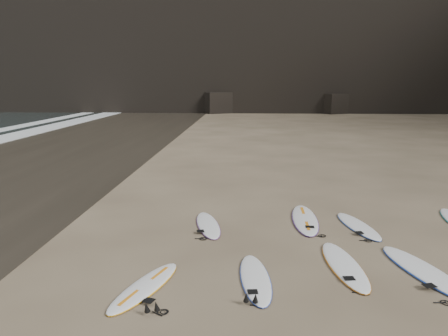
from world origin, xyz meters
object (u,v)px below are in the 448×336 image
object	(u,v)px
surfboard_3	(424,271)
surfboard_0	(145,286)
surfboard_2	(344,265)
surfboard_1	(255,278)
surfboard_6	(305,219)
surfboard_5	(208,224)
surfboard_7	(358,226)

from	to	relation	value
surfboard_3	surfboard_0	bearing A→B (deg)	174.19
surfboard_0	surfboard_2	xyz separation A→B (m)	(3.93, 1.15, 0.01)
surfboard_1	surfboard_6	xyz separation A→B (m)	(1.45, 3.74, 0.01)
surfboard_3	surfboard_2	bearing A→B (deg)	156.38
surfboard_1	surfboard_5	distance (m)	3.38
surfboard_0	surfboard_5	distance (m)	3.72
surfboard_2	surfboard_7	distance (m)	2.73
surfboard_7	surfboard_6	bearing A→B (deg)	148.99
surfboard_3	surfboard_6	size ratio (longest dim) A/B	1.00
surfboard_1	surfboard_3	distance (m)	3.44
surfboard_2	surfboard_7	world-z (taller)	surfboard_2
surfboard_5	surfboard_7	size ratio (longest dim) A/B	0.97
surfboard_6	surfboard_5	bearing A→B (deg)	-165.88
surfboard_0	surfboard_1	bearing A→B (deg)	31.36
surfboard_2	surfboard_0	bearing A→B (deg)	-168.70
surfboard_2	surfboard_6	size ratio (longest dim) A/B	0.93
surfboard_0	surfboard_6	bearing A→B (deg)	69.07
surfboard_6	surfboard_7	xyz separation A→B (m)	(1.34, -0.47, -0.01)
surfboard_1	surfboard_6	distance (m)	4.01
surfboard_0	surfboard_2	bearing A→B (deg)	35.39
surfboard_2	surfboard_5	world-z (taller)	surfboard_2
surfboard_0	surfboard_1	xyz separation A→B (m)	(2.07, 0.45, 0.00)
surfboard_5	surfboard_2	bearing A→B (deg)	-51.73
surfboard_2	surfboard_5	xyz separation A→B (m)	(-3.06, 2.46, -0.01)
surfboard_7	surfboard_1	bearing A→B (deg)	-142.08
surfboard_5	surfboard_7	xyz separation A→B (m)	(3.98, 0.10, 0.00)
surfboard_5	surfboard_6	bearing A→B (deg)	-0.63
surfboard_1	surfboard_7	xyz separation A→B (m)	(2.78, 3.27, 0.00)
surfboard_5	surfboard_7	world-z (taller)	surfboard_7
surfboard_0	surfboard_7	size ratio (longest dim) A/B	0.97
surfboard_2	surfboard_5	size ratio (longest dim) A/B	1.14
surfboard_1	surfboard_2	world-z (taller)	surfboard_2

